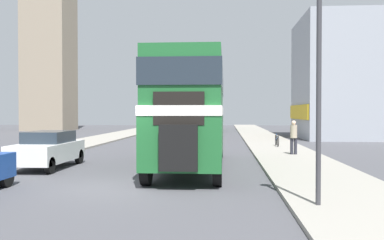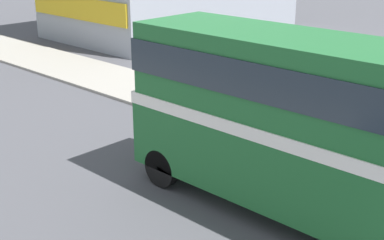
# 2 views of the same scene
# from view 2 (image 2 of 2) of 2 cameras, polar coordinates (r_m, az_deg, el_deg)

# --- Properties ---
(double_decker_bus) EXTENTS (2.54, 10.48, 4.36)m
(double_decker_bus) POSITION_cam_2_polar(r_m,az_deg,el_deg) (12.07, 14.39, -0.23)
(double_decker_bus) COLOR #1E602D
(double_decker_bus) RESTS_ON ground_plane
(pedestrian_walking) EXTENTS (0.35, 0.35, 1.75)m
(pedestrian_walking) POSITION_cam_2_polar(r_m,az_deg,el_deg) (18.90, 8.78, 2.65)
(pedestrian_walking) COLOR #282833
(pedestrian_walking) RESTS_ON sidewalk_right
(bicycle_on_pavement) EXTENTS (0.05, 1.76, 0.78)m
(bicycle_on_pavement) POSITION_cam_2_polar(r_m,az_deg,el_deg) (22.20, -2.80, 3.76)
(bicycle_on_pavement) COLOR black
(bicycle_on_pavement) RESTS_ON sidewalk_right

